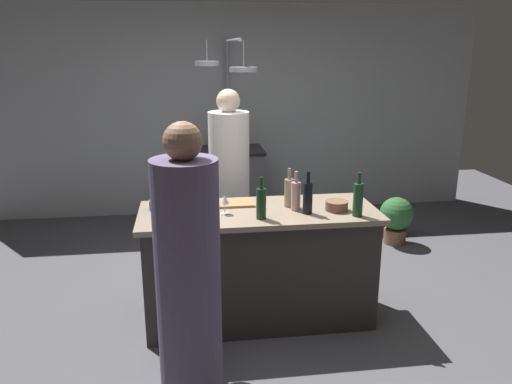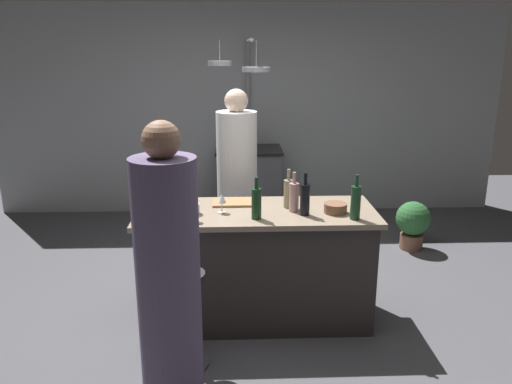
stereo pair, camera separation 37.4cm
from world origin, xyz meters
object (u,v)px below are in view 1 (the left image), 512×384
Objects in this scene: chef at (230,192)px; potted_plant at (396,217)px; bar_stool_left at (198,318)px; pepper_mill at (183,194)px; mixing_bowl_blue at (163,205)px; stove_range at (231,184)px; wine_bottle_white at (289,192)px; wine_glass_near_left_guest at (200,209)px; mixing_bowl_steel at (193,211)px; wine_bottle_dark at (308,197)px; mixing_bowl_wooden at (337,206)px; wine_bottle_rose at (296,195)px; wine_glass_by_chef at (225,200)px; wine_bottle_green at (358,199)px; guest_left at (189,287)px; wine_bottle_red at (261,203)px; cutting_board at (233,203)px.

potted_plant is at bearing 15.15° from chef.
bar_stool_left is at bearing -137.88° from potted_plant.
pepper_mill is at bearing 95.32° from bar_stool_left.
pepper_mill is 0.98× the size of mixing_bowl_blue.
wine_bottle_white is (0.24, -2.39, 0.57)m from stove_range.
wine_glass_near_left_guest is 1.03× the size of mixing_bowl_steel.
mixing_bowl_wooden is (0.24, 0.04, -0.09)m from wine_bottle_dark.
wine_bottle_rose is 2.06× the size of wine_glass_by_chef.
wine_bottle_green is at bearing -17.01° from pepper_mill.
wine_glass_by_chef is at bearing 73.66° from guest_left.
wine_bottle_rose is at bearing -70.92° from wine_bottle_white.
potted_plant is at bearing 42.12° from bar_stool_left.
guest_left reaches higher than potted_plant.
mixing_bowl_wooden reaches higher than bar_stool_left.
stove_range is at bearing 95.83° from wine_bottle_white.
wine_bottle_red is (0.55, -0.35, 0.01)m from pepper_mill.
chef reaches higher than wine_glass_by_chef.
cutting_board is 0.40m from mixing_bowl_steel.
mixing_bowl_steel is at bearing 104.90° from wine_glass_near_left_guest.
bar_stool_left is 2.97m from potted_plant.
wine_glass_by_chef is at bearing 46.33° from wine_glass_near_left_guest.
wine_glass_near_left_guest is 0.86× the size of mixing_bowl_wooden.
wine_glass_near_left_guest is (-0.44, -0.05, -0.01)m from wine_bottle_red.
wine_glass_near_left_guest reaches higher than mixing_bowl_blue.
wine_bottle_green is at bearing 0.93° from wine_glass_near_left_guest.
potted_plant is 2.10m from wine_bottle_white.
wine_bottle_red is (-1.72, -1.57, 0.72)m from potted_plant.
bar_stool_left is 2.14× the size of wine_bottle_dark.
wine_glass_by_chef is at bearing -97.09° from chef.
cutting_board is 0.54m from mixing_bowl_blue.
guest_left is at bearing -106.34° from wine_glass_by_chef.
pepper_mill is 0.17m from mixing_bowl_blue.
potted_plant is 2.48× the size of pepper_mill.
wine_bottle_dark is 1.09m from mixing_bowl_blue.
mixing_bowl_wooden is at bearing -11.65° from pepper_mill.
wine_bottle_white is 0.52m from wine_glass_by_chef.
potted_plant is 2.79m from wine_glass_near_left_guest.
guest_left is 1.01m from wine_glass_by_chef.
potted_plant is at bearing 46.53° from guest_left.
mixing_bowl_wooden is (1.03, 0.17, -0.07)m from wine_glass_near_left_guest.
bar_stool_left is at bearing -111.93° from wine_glass_by_chef.
bar_stool_left is 4.66× the size of wine_glass_near_left_guest.
guest_left is at bearing -133.47° from potted_plant.
potted_plant is (1.86, 0.50, -0.51)m from chef.
wine_bottle_red is 0.44m from wine_glass_near_left_guest.
stove_range is at bearing 97.65° from wine_bottle_dark.
chef reaches higher than mixing_bowl_wooden.
guest_left is 1.46m from mixing_bowl_wooden.
bar_stool_left is 1.41m from wine_bottle_green.
mixing_bowl_wooden is at bearing 26.69° from bar_stool_left.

